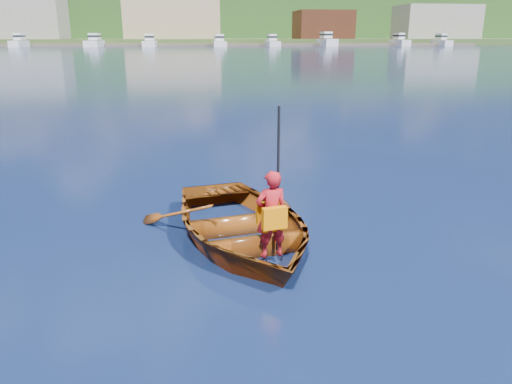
# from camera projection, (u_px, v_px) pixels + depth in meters

# --- Properties ---
(ground) EXTENTS (600.00, 600.00, 0.00)m
(ground) POSITION_uv_depth(u_px,v_px,m) (158.00, 227.00, 8.23)
(ground) COLOR #102244
(ground) RESTS_ON ground
(rowboat) EXTENTS (3.52, 4.37, 0.80)m
(rowboat) POSITION_uv_depth(u_px,v_px,m) (241.00, 225.00, 7.66)
(rowboat) COLOR #74390C
(rowboat) RESTS_ON ground
(child_paddler) EXTENTS (0.50, 0.40, 2.05)m
(child_paddler) POSITION_uv_depth(u_px,v_px,m) (271.00, 214.00, 6.75)
(child_paddler) COLOR #AF1721
(child_paddler) RESTS_ON ground
(shoreline) EXTENTS (400.00, 140.00, 22.00)m
(shoreline) POSITION_uv_depth(u_px,v_px,m) (189.00, 19.00, 229.12)
(shoreline) COLOR #3A4D24
(shoreline) RESTS_ON ground
(dock) EXTENTS (159.97, 12.96, 0.80)m
(dock) POSITION_uv_depth(u_px,v_px,m) (213.00, 45.00, 149.07)
(dock) COLOR brown
(dock) RESTS_ON ground
(waterfront_buildings) EXTENTS (202.00, 16.00, 14.00)m
(waterfront_buildings) POSITION_uv_depth(u_px,v_px,m) (164.00, 20.00, 161.18)
(waterfront_buildings) COLOR brown
(waterfront_buildings) RESTS_ON ground
(marina_yachts) EXTENTS (140.97, 13.31, 4.39)m
(marina_yachts) POSITION_uv_depth(u_px,v_px,m) (210.00, 42.00, 144.25)
(marina_yachts) COLOR silver
(marina_yachts) RESTS_ON ground
(hillside_trees) EXTENTS (264.27, 89.34, 27.36)m
(hillside_trees) POSITION_uv_depth(u_px,v_px,m) (184.00, 1.00, 226.39)
(hillside_trees) COLOR #382314
(hillside_trees) RESTS_ON ground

